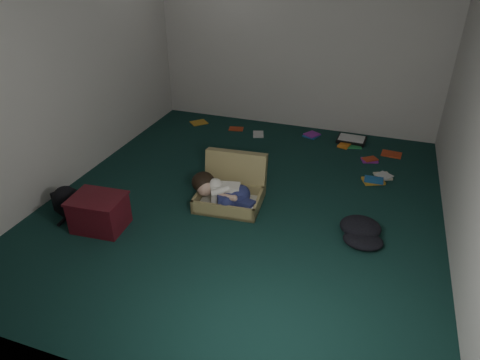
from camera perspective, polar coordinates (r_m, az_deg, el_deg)
The scene contains 11 objects.
floor at distance 4.58m, azimuth 0.61°, elevation -2.92°, with size 4.50×4.50×0.00m, color #11312B.
wall_back at distance 6.15m, azimuth 7.74°, elevation 18.52°, with size 4.50×4.50×0.00m, color silver.
wall_front at distance 2.20m, azimuth -18.22°, elevation -4.23°, with size 4.50×4.50×0.00m, color silver.
wall_left at distance 5.01m, azimuth -22.26°, elevation 14.09°, with size 4.50×4.50×0.00m, color silver.
suitcase at distance 4.54m, azimuth -1.11°, elevation -1.05°, with size 0.72×0.70×0.49m.
person at distance 4.40m, azimuth -2.27°, elevation -1.60°, with size 0.73×0.35×0.30m.
maroon_bin at distance 4.33m, azimuth -18.27°, elevation -4.13°, with size 0.52×0.43×0.34m.
backpack at distance 4.70m, azimuth -21.89°, elevation -2.78°, with size 0.37×0.30×0.22m, color black, non-canonical shape.
clothing_pile at distance 4.14m, azimuth 14.26°, elevation -6.79°, with size 0.47×0.39×0.15m, color black, non-canonical shape.
paper_tray at distance 6.13m, azimuth 14.63°, elevation 5.23°, with size 0.39×0.30×0.05m.
book_scatter at distance 5.86m, azimuth 10.26°, elevation 4.39°, with size 3.03×1.30×0.02m.
Camera 1 is at (1.21, -3.66, 2.48)m, focal length 32.00 mm.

